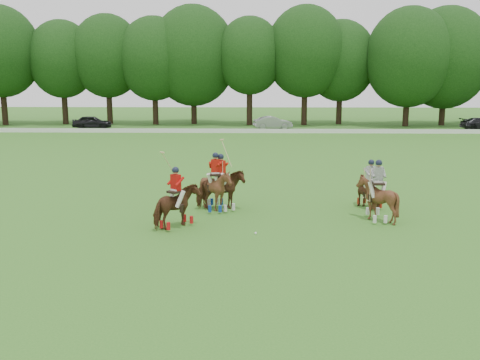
{
  "coord_description": "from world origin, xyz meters",
  "views": [
    {
      "loc": [
        0.72,
        -17.4,
        5.48
      ],
      "look_at": [
        0.09,
        4.2,
        1.4
      ],
      "focal_mm": 40.0,
      "sensor_mm": 36.0,
      "label": 1
    }
  ],
  "objects_px": {
    "car_left": "(92,122)",
    "polo_red_a": "(176,206)",
    "polo_stripe_a": "(370,191)",
    "polo_ball": "(256,233)",
    "polo_red_c": "(216,189)",
    "polo_stripe_b": "(377,199)",
    "polo_red_b": "(221,190)",
    "car_mid": "(273,123)"
  },
  "relations": [
    {
      "from": "car_mid",
      "to": "polo_stripe_a",
      "type": "distance_m",
      "value": 37.33
    },
    {
      "from": "polo_stripe_b",
      "to": "polo_red_a",
      "type": "bearing_deg",
      "value": -170.67
    },
    {
      "from": "polo_red_b",
      "to": "polo_ball",
      "type": "distance_m",
      "value": 4.03
    },
    {
      "from": "polo_stripe_a",
      "to": "polo_red_a",
      "type": "bearing_deg",
      "value": -156.71
    },
    {
      "from": "polo_red_a",
      "to": "polo_red_c",
      "type": "height_order",
      "value": "polo_red_a"
    },
    {
      "from": "polo_red_c",
      "to": "car_mid",
      "type": "bearing_deg",
      "value": 84.61
    },
    {
      "from": "polo_red_b",
      "to": "polo_stripe_b",
      "type": "height_order",
      "value": "polo_red_b"
    },
    {
      "from": "car_left",
      "to": "polo_red_b",
      "type": "xyz_separation_m",
      "value": [
        16.99,
        -37.75,
        0.14
      ]
    },
    {
      "from": "car_left",
      "to": "polo_stripe_a",
      "type": "relative_size",
      "value": 2.05
    },
    {
      "from": "polo_red_a",
      "to": "polo_ball",
      "type": "xyz_separation_m",
      "value": [
        2.96,
        -0.8,
        -0.79
      ]
    },
    {
      "from": "car_mid",
      "to": "polo_red_b",
      "type": "height_order",
      "value": "polo_red_b"
    },
    {
      "from": "polo_red_c",
      "to": "polo_stripe_b",
      "type": "distance_m",
      "value": 6.62
    },
    {
      "from": "polo_ball",
      "to": "polo_stripe_a",
      "type": "bearing_deg",
      "value": 40.42
    },
    {
      "from": "polo_red_a",
      "to": "polo_ball",
      "type": "distance_m",
      "value": 3.17
    },
    {
      "from": "polo_red_b",
      "to": "polo_stripe_b",
      "type": "xyz_separation_m",
      "value": [
        6.23,
        -1.58,
        0.01
      ]
    },
    {
      "from": "polo_red_c",
      "to": "polo_stripe_a",
      "type": "height_order",
      "value": "polo_red_c"
    },
    {
      "from": "car_left",
      "to": "car_mid",
      "type": "relative_size",
      "value": 1.0
    },
    {
      "from": "car_left",
      "to": "polo_stripe_a",
      "type": "xyz_separation_m",
      "value": [
        23.4,
        -37.21,
        0.01
      ]
    },
    {
      "from": "polo_red_a",
      "to": "polo_red_b",
      "type": "distance_m",
      "value": 3.22
    },
    {
      "from": "polo_stripe_a",
      "to": "polo_ball",
      "type": "relative_size",
      "value": 23.42
    },
    {
      "from": "polo_red_a",
      "to": "polo_red_c",
      "type": "relative_size",
      "value": 1.15
    },
    {
      "from": "car_left",
      "to": "polo_red_a",
      "type": "relative_size",
      "value": 1.51
    },
    {
      "from": "car_left",
      "to": "polo_red_a",
      "type": "height_order",
      "value": "polo_red_a"
    },
    {
      "from": "polo_red_c",
      "to": "polo_ball",
      "type": "distance_m",
      "value": 4.04
    },
    {
      "from": "polo_red_a",
      "to": "polo_red_c",
      "type": "xyz_separation_m",
      "value": [
        1.27,
        2.76,
        0.08
      ]
    },
    {
      "from": "polo_stripe_a",
      "to": "polo_ball",
      "type": "bearing_deg",
      "value": -139.58
    },
    {
      "from": "polo_stripe_b",
      "to": "polo_ball",
      "type": "relative_size",
      "value": 26.86
    },
    {
      "from": "polo_red_b",
      "to": "polo_stripe_a",
      "type": "xyz_separation_m",
      "value": [
        6.41,
        0.54,
        -0.13
      ]
    },
    {
      "from": "polo_red_b",
      "to": "polo_red_c",
      "type": "relative_size",
      "value": 1.19
    },
    {
      "from": "polo_ball",
      "to": "car_left",
      "type": "bearing_deg",
      "value": 114.04
    },
    {
      "from": "car_mid",
      "to": "polo_stripe_a",
      "type": "xyz_separation_m",
      "value": [
        3.05,
        -37.21,
        0.04
      ]
    },
    {
      "from": "polo_red_b",
      "to": "car_left",
      "type": "bearing_deg",
      "value": 114.23
    },
    {
      "from": "polo_red_a",
      "to": "polo_stripe_a",
      "type": "distance_m",
      "value": 8.59
    },
    {
      "from": "car_mid",
      "to": "polo_red_a",
      "type": "bearing_deg",
      "value": 161.49
    },
    {
      "from": "car_mid",
      "to": "polo_stripe_b",
      "type": "xyz_separation_m",
      "value": [
        2.88,
        -39.33,
        0.18
      ]
    },
    {
      "from": "car_left",
      "to": "polo_ball",
      "type": "relative_size",
      "value": 47.92
    },
    {
      "from": "polo_red_a",
      "to": "polo_red_c",
      "type": "distance_m",
      "value": 3.04
    },
    {
      "from": "car_left",
      "to": "polo_red_c",
      "type": "bearing_deg",
      "value": -161.7
    },
    {
      "from": "polo_red_b",
      "to": "polo_red_c",
      "type": "height_order",
      "value": "polo_red_b"
    },
    {
      "from": "polo_red_c",
      "to": "polo_red_a",
      "type": "bearing_deg",
      "value": -114.68
    },
    {
      "from": "polo_red_c",
      "to": "polo_stripe_b",
      "type": "xyz_separation_m",
      "value": [
        6.45,
        -1.49,
        -0.03
      ]
    },
    {
      "from": "car_left",
      "to": "polo_ball",
      "type": "distance_m",
      "value": 45.34
    }
  ]
}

